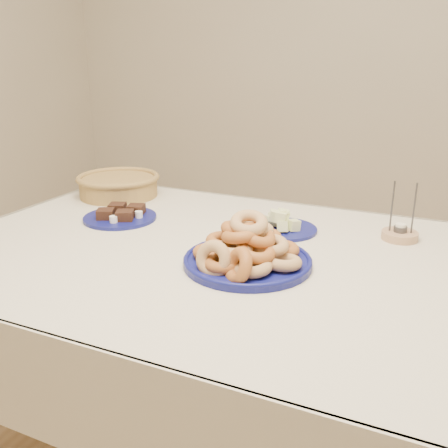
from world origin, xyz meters
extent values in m
cube|color=beige|center=(0.00, 2.50, 1.35)|extent=(5.00, 0.02, 2.70)
cylinder|color=brown|center=(-0.70, 0.40, 0.36)|extent=(0.06, 0.06, 0.72)
cube|color=beige|center=(0.00, 0.00, 0.74)|extent=(1.70, 1.10, 0.02)
cube|color=beige|center=(0.00, 0.55, 0.61)|extent=(1.70, 0.01, 0.28)
cube|color=beige|center=(0.00, -0.55, 0.61)|extent=(1.70, 0.01, 0.28)
cube|color=beige|center=(-0.85, 0.00, 0.61)|extent=(0.01, 1.10, 0.28)
cylinder|color=navy|center=(0.07, -0.06, 0.76)|extent=(0.42, 0.42, 0.02)
torus|color=navy|center=(0.07, -0.06, 0.77)|extent=(0.42, 0.42, 0.01)
torus|color=#AB7947|center=(0.18, -0.08, 0.78)|extent=(0.11, 0.11, 0.04)
torus|color=brown|center=(0.15, 0.00, 0.78)|extent=(0.10, 0.10, 0.03)
torus|color=brown|center=(0.07, 0.03, 0.78)|extent=(0.12, 0.12, 0.04)
torus|color=#AB7947|center=(-0.01, -0.01, 0.78)|extent=(0.13, 0.13, 0.03)
torus|color=brown|center=(-0.02, -0.09, 0.78)|extent=(0.13, 0.13, 0.04)
torus|color=brown|center=(0.04, -0.15, 0.78)|extent=(0.12, 0.12, 0.03)
torus|color=#AB7947|center=(0.12, -0.14, 0.78)|extent=(0.12, 0.11, 0.04)
torus|color=#AB7947|center=(0.13, -0.05, 0.81)|extent=(0.14, 0.14, 0.04)
torus|color=brown|center=(0.10, 0.00, 0.81)|extent=(0.11, 0.11, 0.03)
torus|color=#AB7947|center=(0.04, -0.02, 0.81)|extent=(0.13, 0.13, 0.05)
torus|color=brown|center=(0.01, -0.08, 0.81)|extent=(0.12, 0.11, 0.04)
torus|color=#AB7947|center=(0.06, -0.12, 0.81)|extent=(0.14, 0.14, 0.03)
torus|color=brown|center=(0.12, -0.11, 0.81)|extent=(0.13, 0.13, 0.05)
torus|color=brown|center=(0.10, -0.07, 0.84)|extent=(0.12, 0.11, 0.06)
torus|color=#AB7947|center=(0.08, -0.04, 0.84)|extent=(0.14, 0.14, 0.03)
torus|color=brown|center=(0.05, -0.06, 0.84)|extent=(0.14, 0.14, 0.05)
torus|color=brown|center=(0.07, -0.09, 0.84)|extent=(0.14, 0.14, 0.05)
torus|color=#AB7947|center=(0.08, -0.07, 0.87)|extent=(0.13, 0.13, 0.06)
torus|color=#AB7947|center=(0.03, -0.17, 0.80)|extent=(0.10, 0.07, 0.10)
torus|color=brown|center=(0.10, -0.18, 0.80)|extent=(0.12, 0.11, 0.10)
cylinder|color=navy|center=(0.07, 0.24, 0.76)|extent=(0.27, 0.27, 0.01)
cube|color=#DEED96|center=(0.07, 0.22, 0.80)|extent=(0.05, 0.05, 0.04)
cube|color=#DEED96|center=(0.03, 0.23, 0.78)|extent=(0.05, 0.05, 0.04)
cube|color=#DEED96|center=(0.07, 0.23, 0.80)|extent=(0.04, 0.04, 0.04)
cube|color=#DEED96|center=(0.04, 0.25, 0.78)|extent=(0.04, 0.04, 0.04)
cube|color=#DEED96|center=(0.09, 0.20, 0.78)|extent=(0.04, 0.05, 0.04)
cube|color=#DEED96|center=(0.05, 0.22, 0.80)|extent=(0.05, 0.04, 0.04)
cube|color=#DEED96|center=(0.08, 0.21, 0.80)|extent=(0.04, 0.04, 0.04)
cube|color=#DEED96|center=(0.03, 0.28, 0.78)|extent=(0.04, 0.05, 0.04)
cube|color=#DEED96|center=(0.07, 0.24, 0.80)|extent=(0.05, 0.05, 0.04)
cube|color=#DEED96|center=(0.11, 0.22, 0.78)|extent=(0.05, 0.05, 0.04)
cylinder|color=navy|center=(-0.46, 0.12, 0.76)|extent=(0.31, 0.31, 0.01)
cube|color=black|center=(-0.49, 0.08, 0.78)|extent=(0.07, 0.07, 0.03)
cube|color=black|center=(-0.42, 0.09, 0.78)|extent=(0.07, 0.07, 0.03)
cube|color=black|center=(-0.49, 0.15, 0.78)|extent=(0.07, 0.07, 0.03)
cube|color=black|center=(-0.43, 0.16, 0.78)|extent=(0.07, 0.07, 0.03)
cylinder|color=white|center=(-0.53, 0.11, 0.77)|extent=(0.03, 0.03, 0.02)
cylinder|color=white|center=(-0.44, 0.05, 0.77)|extent=(0.03, 0.03, 0.02)
cylinder|color=white|center=(-0.40, 0.13, 0.77)|extent=(0.03, 0.03, 0.02)
cylinder|color=olive|center=(-0.64, 0.36, 0.79)|extent=(0.33, 0.33, 0.07)
torus|color=olive|center=(-0.64, 0.36, 0.82)|extent=(0.35, 0.35, 0.02)
cylinder|color=tan|center=(0.42, 0.31, 0.76)|extent=(0.11, 0.11, 0.02)
cylinder|color=#434348|center=(0.42, 0.31, 0.78)|extent=(0.04, 0.04, 0.02)
cylinder|color=white|center=(0.42, 0.31, 0.80)|extent=(0.03, 0.03, 0.01)
cylinder|color=#434348|center=(0.39, 0.31, 0.85)|extent=(0.01, 0.01, 0.15)
cylinder|color=#434348|center=(0.45, 0.31, 0.85)|extent=(0.01, 0.01, 0.15)
camera|label=1|loc=(0.53, -1.19, 1.28)|focal=40.00mm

